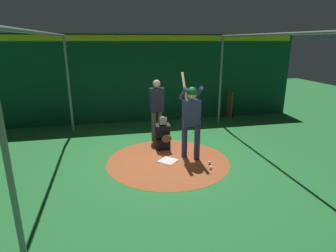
% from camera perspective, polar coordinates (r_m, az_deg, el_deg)
% --- Properties ---
extents(ground_plane, '(27.87, 27.87, 0.00)m').
position_cam_1_polar(ground_plane, '(7.33, -0.00, -7.12)').
color(ground_plane, '#287A38').
extents(dirt_circle, '(3.15, 3.15, 0.01)m').
position_cam_1_polar(dirt_circle, '(7.33, -0.00, -7.10)').
color(dirt_circle, '#AD562D').
rests_on(dirt_circle, ground).
extents(home_plate, '(0.59, 0.59, 0.01)m').
position_cam_1_polar(home_plate, '(7.33, -0.00, -7.03)').
color(home_plate, white).
rests_on(home_plate, dirt_circle).
extents(batter, '(0.68, 0.49, 2.22)m').
position_cam_1_polar(batter, '(7.18, 4.70, 2.19)').
color(batter, navy).
rests_on(batter, ground).
extents(catcher, '(0.58, 0.40, 0.97)m').
position_cam_1_polar(catcher, '(8.00, -1.08, -2.07)').
color(catcher, black).
rests_on(catcher, ground).
extents(umpire, '(0.23, 0.49, 1.87)m').
position_cam_1_polar(umpire, '(8.61, -2.29, 4.00)').
color(umpire, '#4C4C51').
rests_on(umpire, ground).
extents(back_wall, '(0.22, 11.87, 3.22)m').
position_cam_1_polar(back_wall, '(10.73, -4.62, 9.59)').
color(back_wall, '#0F472D').
rests_on(back_wall, ground).
extents(cage_frame, '(6.32, 5.37, 3.17)m').
position_cam_1_polar(cage_frame, '(6.73, -0.00, 10.59)').
color(cage_frame, gray).
rests_on(cage_frame, ground).
extents(bat_rack, '(0.58, 0.18, 1.05)m').
position_cam_1_polar(bat_rack, '(11.63, 12.32, 4.16)').
color(bat_rack, olive).
rests_on(bat_rack, ground).
extents(baseball_0, '(0.07, 0.07, 0.07)m').
position_cam_1_polar(baseball_0, '(7.22, 8.39, -7.33)').
color(baseball_0, white).
rests_on(baseball_0, dirt_circle).
extents(baseball_1, '(0.07, 0.07, 0.07)m').
position_cam_1_polar(baseball_1, '(6.94, 8.63, -8.38)').
color(baseball_1, white).
rests_on(baseball_1, dirt_circle).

